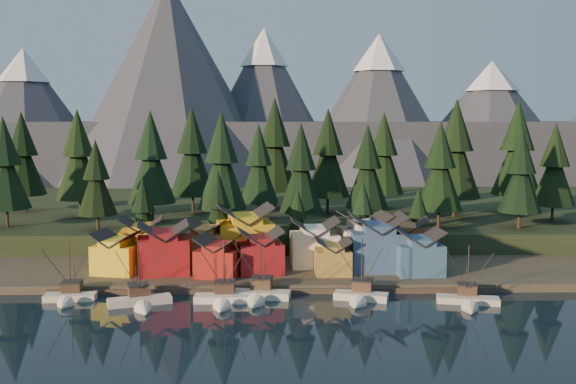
{
  "coord_description": "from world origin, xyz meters",
  "views": [
    {
      "loc": [
        0.52,
        -96.05,
        30.65
      ],
      "look_at": [
        2.76,
        30.0,
        16.51
      ],
      "focal_mm": 40.0,
      "sensor_mm": 36.0,
      "label": 1
    }
  ],
  "objects_px": {
    "boat_2": "(223,291)",
    "house_front_1": "(163,247)",
    "boat_1": "(141,294)",
    "house_front_0": "(117,251)",
    "boat_0": "(68,289)",
    "boat_3": "(259,287)",
    "house_back_1": "(206,241)",
    "boat_6": "(469,294)",
    "house_back_0": "(142,239)",
    "boat_4": "(360,288)"
  },
  "relations": [
    {
      "from": "house_back_1",
      "to": "house_front_0",
      "type": "bearing_deg",
      "value": -146.35
    },
    {
      "from": "boat_6",
      "to": "house_front_0",
      "type": "xyz_separation_m",
      "value": [
        -62.46,
        17.54,
        3.79
      ]
    },
    {
      "from": "boat_2",
      "to": "house_back_1",
      "type": "xyz_separation_m",
      "value": [
        -5.39,
        23.36,
        4.04
      ]
    },
    {
      "from": "boat_4",
      "to": "boat_6",
      "type": "bearing_deg",
      "value": 7.31
    },
    {
      "from": "boat_0",
      "to": "house_back_1",
      "type": "bearing_deg",
      "value": 41.57
    },
    {
      "from": "boat_1",
      "to": "house_front_0",
      "type": "distance_m",
      "value": 19.24
    },
    {
      "from": "boat_1",
      "to": "house_back_0",
      "type": "distance_m",
      "value": 27.42
    },
    {
      "from": "boat_3",
      "to": "boat_6",
      "type": "height_order",
      "value": "boat_3"
    },
    {
      "from": "boat_6",
      "to": "house_front_1",
      "type": "relative_size",
      "value": 1.04
    },
    {
      "from": "boat_2",
      "to": "boat_6",
      "type": "height_order",
      "value": "boat_2"
    },
    {
      "from": "boat_6",
      "to": "house_back_0",
      "type": "relative_size",
      "value": 1.23
    },
    {
      "from": "house_front_1",
      "to": "boat_3",
      "type": "bearing_deg",
      "value": -47.4
    },
    {
      "from": "boat_0",
      "to": "house_front_1",
      "type": "xyz_separation_m",
      "value": [
        13.6,
        14.24,
        4.45
      ]
    },
    {
      "from": "boat_2",
      "to": "boat_4",
      "type": "relative_size",
      "value": 1.01
    },
    {
      "from": "boat_2",
      "to": "house_front_1",
      "type": "height_order",
      "value": "house_front_1"
    },
    {
      "from": "boat_3",
      "to": "boat_6",
      "type": "relative_size",
      "value": 1.06
    },
    {
      "from": "boat_2",
      "to": "boat_4",
      "type": "xyz_separation_m",
      "value": [
        23.14,
        1.11,
        0.09
      ]
    },
    {
      "from": "boat_1",
      "to": "boat_0",
      "type": "bearing_deg",
      "value": 148.38
    },
    {
      "from": "boat_0",
      "to": "boat_1",
      "type": "xyz_separation_m",
      "value": [
        12.74,
        -2.76,
        -0.12
      ]
    },
    {
      "from": "boat_2",
      "to": "boat_3",
      "type": "xyz_separation_m",
      "value": [
        5.85,
        2.27,
        0.08
      ]
    },
    {
      "from": "house_front_0",
      "to": "boat_2",
      "type": "bearing_deg",
      "value": -24.07
    },
    {
      "from": "boat_3",
      "to": "house_front_1",
      "type": "relative_size",
      "value": 1.11
    },
    {
      "from": "boat_2",
      "to": "house_front_0",
      "type": "distance_m",
      "value": 27.09
    },
    {
      "from": "boat_4",
      "to": "boat_6",
      "type": "xyz_separation_m",
      "value": [
        17.76,
        -2.62,
        -0.36
      ]
    },
    {
      "from": "boat_4",
      "to": "boat_6",
      "type": "relative_size",
      "value": 1.02
    },
    {
      "from": "boat_1",
      "to": "house_back_1",
      "type": "relative_size",
      "value": 1.23
    },
    {
      "from": "boat_1",
      "to": "house_back_1",
      "type": "distance_m",
      "value": 26.14
    },
    {
      "from": "boat_3",
      "to": "boat_2",
      "type": "bearing_deg",
      "value": -150.3
    },
    {
      "from": "house_back_1",
      "to": "boat_3",
      "type": "bearing_deg",
      "value": -52.68
    },
    {
      "from": "boat_4",
      "to": "house_back_0",
      "type": "height_order",
      "value": "house_back_0"
    },
    {
      "from": "boat_3",
      "to": "house_front_1",
      "type": "height_order",
      "value": "house_front_1"
    },
    {
      "from": "boat_1",
      "to": "house_back_0",
      "type": "relative_size",
      "value": 1.23
    },
    {
      "from": "boat_4",
      "to": "house_back_1",
      "type": "relative_size",
      "value": 1.25
    },
    {
      "from": "boat_1",
      "to": "boat_2",
      "type": "height_order",
      "value": "boat_2"
    },
    {
      "from": "boat_0",
      "to": "house_front_1",
      "type": "bearing_deg",
      "value": 41.88
    },
    {
      "from": "boat_2",
      "to": "boat_4",
      "type": "distance_m",
      "value": 23.17
    },
    {
      "from": "boat_2",
      "to": "house_front_1",
      "type": "distance_m",
      "value": 20.85
    },
    {
      "from": "boat_0",
      "to": "house_back_1",
      "type": "distance_m",
      "value": 30.44
    },
    {
      "from": "boat_2",
      "to": "house_back_1",
      "type": "relative_size",
      "value": 1.26
    },
    {
      "from": "boat_3",
      "to": "boat_4",
      "type": "height_order",
      "value": "boat_3"
    },
    {
      "from": "boat_4",
      "to": "boat_0",
      "type": "bearing_deg",
      "value": -164.92
    },
    {
      "from": "boat_3",
      "to": "house_back_0",
      "type": "xyz_separation_m",
      "value": [
        -24.66,
        23.2,
        4.12
      ]
    },
    {
      "from": "boat_0",
      "to": "boat_4",
      "type": "height_order",
      "value": "boat_4"
    },
    {
      "from": "boat_3",
      "to": "house_back_0",
      "type": "height_order",
      "value": "boat_3"
    },
    {
      "from": "boat_1",
      "to": "house_front_1",
      "type": "distance_m",
      "value": 17.62
    },
    {
      "from": "boat_1",
      "to": "boat_3",
      "type": "relative_size",
      "value": 0.94
    },
    {
      "from": "boat_4",
      "to": "house_front_0",
      "type": "relative_size",
      "value": 1.23
    },
    {
      "from": "boat_1",
      "to": "boat_4",
      "type": "height_order",
      "value": "boat_4"
    },
    {
      "from": "house_back_0",
      "to": "house_front_0",
      "type": "bearing_deg",
      "value": -111.88
    },
    {
      "from": "boat_0",
      "to": "boat_2",
      "type": "xyz_separation_m",
      "value": [
        26.35,
        -1.66,
        0.03
      ]
    }
  ]
}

